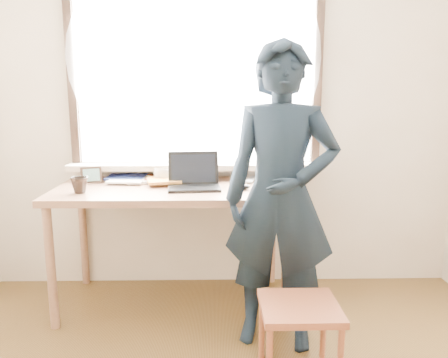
{
  "coord_description": "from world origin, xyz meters",
  "views": [
    {
      "loc": [
        -0.05,
        -1.25,
        1.45
      ],
      "look_at": [
        -0.01,
        0.95,
        1.02
      ],
      "focal_mm": 35.0,
      "sensor_mm": 36.0,
      "label": 1
    }
  ],
  "objects_px": {
    "laptop": "(194,179)",
    "work_chair": "(299,316)",
    "desk": "(173,199)",
    "person": "(280,198)",
    "mug_white": "(163,175)",
    "mug_dark": "(80,185)"
  },
  "relations": [
    {
      "from": "laptop",
      "to": "person",
      "type": "bearing_deg",
      "value": -41.77
    },
    {
      "from": "mug_dark",
      "to": "mug_white",
      "type": "bearing_deg",
      "value": 34.9
    },
    {
      "from": "work_chair",
      "to": "person",
      "type": "relative_size",
      "value": 0.23
    },
    {
      "from": "work_chair",
      "to": "person",
      "type": "xyz_separation_m",
      "value": [
        -0.06,
        0.35,
        0.53
      ]
    },
    {
      "from": "laptop",
      "to": "work_chair",
      "type": "xyz_separation_m",
      "value": [
        0.57,
        -0.81,
        -0.55
      ]
    },
    {
      "from": "laptop",
      "to": "work_chair",
      "type": "relative_size",
      "value": 0.89
    },
    {
      "from": "laptop",
      "to": "mug_white",
      "type": "bearing_deg",
      "value": 140.02
    },
    {
      "from": "mug_white",
      "to": "work_chair",
      "type": "height_order",
      "value": "mug_white"
    },
    {
      "from": "work_chair",
      "to": "person",
      "type": "distance_m",
      "value": 0.64
    },
    {
      "from": "desk",
      "to": "mug_dark",
      "type": "distance_m",
      "value": 0.61
    },
    {
      "from": "desk",
      "to": "person",
      "type": "height_order",
      "value": "person"
    },
    {
      "from": "desk",
      "to": "laptop",
      "type": "bearing_deg",
      "value": -12.16
    },
    {
      "from": "person",
      "to": "desk",
      "type": "bearing_deg",
      "value": 156.21
    },
    {
      "from": "laptop",
      "to": "person",
      "type": "distance_m",
      "value": 0.69
    },
    {
      "from": "laptop",
      "to": "mug_white",
      "type": "relative_size",
      "value": 2.78
    },
    {
      "from": "laptop",
      "to": "person",
      "type": "relative_size",
      "value": 0.21
    },
    {
      "from": "laptop",
      "to": "mug_dark",
      "type": "relative_size",
      "value": 3.3
    },
    {
      "from": "mug_dark",
      "to": "person",
      "type": "height_order",
      "value": "person"
    },
    {
      "from": "desk",
      "to": "mug_white",
      "type": "height_order",
      "value": "mug_white"
    },
    {
      "from": "desk",
      "to": "person",
      "type": "relative_size",
      "value": 0.89
    },
    {
      "from": "laptop",
      "to": "mug_white",
      "type": "distance_m",
      "value": 0.29
    },
    {
      "from": "person",
      "to": "work_chair",
      "type": "bearing_deg",
      "value": -67.97
    }
  ]
}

